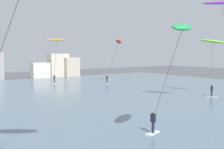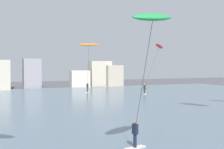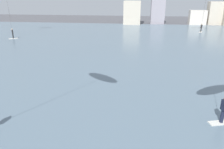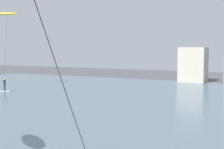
{
  "view_description": "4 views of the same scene",
  "coord_description": "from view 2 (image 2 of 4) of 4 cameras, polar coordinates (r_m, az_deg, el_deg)",
  "views": [
    {
      "loc": [
        -10.15,
        -2.32,
        5.95
      ],
      "look_at": [
        -1.3,
        10.25,
        4.67
      ],
      "focal_mm": 44.11,
      "sensor_mm": 36.0,
      "label": 1
    },
    {
      "loc": [
        -4.34,
        -4.54,
        5.19
      ],
      "look_at": [
        1.31,
        10.24,
        4.56
      ],
      "focal_mm": 49.14,
      "sensor_mm": 36.0,
      "label": 2
    },
    {
      "loc": [
        -1.38,
        0.36,
        6.94
      ],
      "look_at": [
        -2.72,
        10.43,
        3.23
      ],
      "focal_mm": 34.92,
      "sensor_mm": 36.0,
      "label": 3
    },
    {
      "loc": [
        8.4,
        2.61,
        5.76
      ],
      "look_at": [
        1.74,
        15.97,
        4.51
      ],
      "focal_mm": 53.45,
      "sensor_mm": 36.0,
      "label": 4
    }
  ],
  "objects": [
    {
      "name": "water_bay",
      "position": [
        35.69,
        -13.8,
        -6.06
      ],
      "size": [
        84.0,
        52.0,
        0.1
      ],
      "primitive_type": "cube",
      "color": "slate",
      "rests_on": "ground"
    },
    {
      "name": "far_shore_buildings",
      "position": [
        63.61,
        -9.59,
        -0.06
      ],
      "size": [
        27.21,
        6.32,
        5.92
      ],
      "color": "beige",
      "rests_on": "ground"
    },
    {
      "name": "kitesurfer_orange",
      "position": [
        49.87,
        -4.38,
        4.92
      ],
      "size": [
        3.7,
        3.57,
        8.22
      ],
      "color": "silver",
      "rests_on": "water_bay"
    },
    {
      "name": "kitesurfer_red",
      "position": [
        50.48,
        8.54,
        4.5
      ],
      "size": [
        4.58,
        3.13,
        8.28
      ],
      "color": "silver",
      "rests_on": "water_bay"
    },
    {
      "name": "kitesurfer_green",
      "position": [
        15.71,
        7.23,
        8.17
      ],
      "size": [
        3.3,
        4.42,
        7.81
      ],
      "color": "silver",
      "rests_on": "water_bay"
    }
  ]
}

